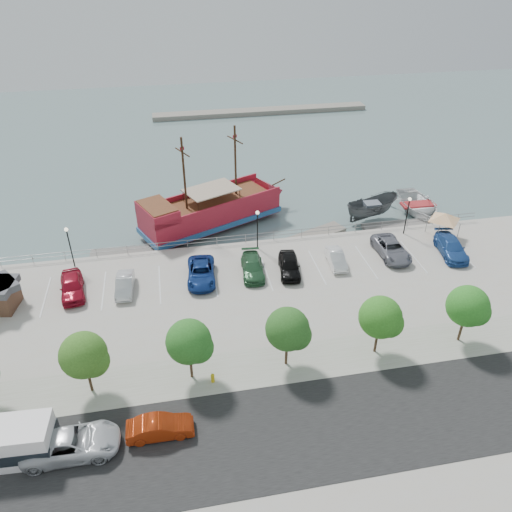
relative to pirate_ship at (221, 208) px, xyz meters
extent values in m
plane|color=slate|center=(2.73, -14.17, -1.94)|extent=(160.00, 160.00, 0.00)
cube|color=#B1A798|center=(2.73, -35.17, -1.54)|extent=(100.00, 58.00, 1.20)
cube|color=black|center=(2.73, -30.17, -0.93)|extent=(100.00, 8.00, 0.04)
cube|color=gray|center=(2.73, -24.17, -0.93)|extent=(100.00, 4.00, 0.05)
cylinder|color=gray|center=(2.73, -6.37, 0.01)|extent=(50.00, 0.06, 0.06)
cylinder|color=gray|center=(2.73, -6.37, -0.39)|extent=(50.00, 0.06, 0.06)
cube|color=gray|center=(12.73, 40.83, -1.54)|extent=(40.00, 3.00, 0.80)
cube|color=#A4192B|center=(-1.21, -0.55, -0.09)|extent=(16.23, 10.88, 2.54)
cube|color=#22548D|center=(-1.21, -0.55, -0.92)|extent=(16.61, 11.27, 0.59)
cone|color=#A4192B|center=(6.61, 2.99, -0.09)|extent=(4.78, 5.55, 4.68)
cube|color=#A4192B|center=(-6.98, -3.17, 1.86)|extent=(4.68, 5.65, 1.37)
cube|color=brown|center=(-6.98, -3.17, 2.59)|extent=(4.34, 5.21, 0.12)
cube|color=brown|center=(-0.77, -0.35, 1.23)|extent=(13.32, 9.14, 0.15)
cube|color=#A4192B|center=(-2.18, 1.58, 1.52)|extent=(14.29, 6.62, 0.68)
cube|color=#A4192B|center=(-0.24, -2.68, 1.52)|extent=(14.29, 6.62, 0.68)
cylinder|color=#382111|center=(1.90, 0.86, 5.18)|extent=(0.31, 0.31, 8.00)
cylinder|color=#382111|center=(-3.88, -1.76, 5.18)|extent=(0.31, 0.31, 8.00)
cylinder|color=#382111|center=(1.90, 0.86, 7.61)|extent=(1.33, 2.72, 0.14)
cylinder|color=#382111|center=(-3.88, -1.76, 7.61)|extent=(1.33, 2.72, 0.14)
cube|color=tan|center=(-1.03, -0.47, 2.64)|extent=(6.68, 5.71, 0.12)
cylinder|color=#382111|center=(7.23, 3.28, 1.08)|extent=(2.28, 1.14, 0.58)
imported|color=#4A4D50|center=(17.15, -2.38, -0.63)|extent=(7.20, 4.20, 2.62)
imported|color=white|center=(23.31, -1.69, -1.12)|extent=(5.85, 8.09, 1.65)
cube|color=slate|center=(-10.59, -4.97, -1.74)|extent=(7.33, 2.28, 0.42)
cube|color=gray|center=(9.68, -4.97, -1.73)|extent=(7.62, 4.87, 0.42)
cube|color=slate|center=(19.35, -4.97, -1.72)|extent=(7.83, 2.48, 0.44)
cylinder|color=slate|center=(21.19, -7.75, 0.04)|extent=(0.06, 0.06, 1.98)
cylinder|color=slate|center=(23.52, -7.70, 0.04)|extent=(0.06, 0.06, 1.98)
cylinder|color=slate|center=(21.24, -10.09, 0.04)|extent=(0.06, 0.06, 1.98)
cylinder|color=slate|center=(23.57, -10.04, 0.04)|extent=(0.06, 0.06, 1.98)
pyramid|color=white|center=(22.38, -8.90, 1.80)|extent=(3.85, 3.85, 0.81)
imported|color=silver|center=(-12.97, -29.07, -0.13)|extent=(5.86, 2.71, 1.63)
imported|color=#A72D0C|center=(-7.62, -28.81, -0.24)|extent=(4.26, 1.51, 1.40)
cylinder|color=gold|center=(-3.84, -24.97, -0.62)|extent=(0.26, 0.26, 0.64)
sphere|color=gold|center=(-3.84, -24.97, -0.28)|extent=(0.28, 0.28, 0.28)
cylinder|color=black|center=(-15.27, -7.67, 1.06)|extent=(0.12, 0.12, 4.00)
sphere|color=#FFF2CC|center=(-15.27, -7.67, 3.16)|extent=(0.36, 0.36, 0.36)
cylinder|color=black|center=(2.73, -7.67, 1.06)|extent=(0.12, 0.12, 4.00)
sphere|color=#FFF2CC|center=(2.73, -7.67, 3.16)|extent=(0.36, 0.36, 0.36)
cylinder|color=black|center=(18.73, -7.67, 1.06)|extent=(0.12, 0.12, 4.00)
sphere|color=#FFF2CC|center=(18.73, -7.67, 3.16)|extent=(0.36, 0.36, 0.36)
cylinder|color=#473321|center=(-12.27, -24.17, 0.16)|extent=(0.20, 0.20, 2.20)
sphere|color=#33621D|center=(-12.27, -24.17, 2.46)|extent=(3.20, 3.20, 3.20)
sphere|color=#33621D|center=(-11.67, -24.47, 2.06)|extent=(2.20, 2.20, 2.20)
cylinder|color=#473321|center=(-5.27, -24.17, 0.16)|extent=(0.20, 0.20, 2.20)
sphere|color=#245E1E|center=(-5.27, -24.17, 2.46)|extent=(3.20, 3.20, 3.20)
sphere|color=#245E1E|center=(-4.67, -24.47, 2.06)|extent=(2.20, 2.20, 2.20)
cylinder|color=#473321|center=(1.73, -24.17, 0.16)|extent=(0.20, 0.20, 2.20)
sphere|color=#25551D|center=(1.73, -24.17, 2.46)|extent=(3.20, 3.20, 3.20)
sphere|color=#25551D|center=(2.33, -24.47, 2.06)|extent=(2.20, 2.20, 2.20)
cylinder|color=#473321|center=(8.73, -24.17, 0.16)|extent=(0.20, 0.20, 2.20)
sphere|color=#2C6E1D|center=(8.73, -24.17, 2.46)|extent=(3.20, 3.20, 3.20)
sphere|color=#2C6E1D|center=(9.33, -24.47, 2.06)|extent=(2.20, 2.20, 2.20)
cylinder|color=#473321|center=(15.73, -24.17, 0.16)|extent=(0.20, 0.20, 2.20)
sphere|color=#276F1F|center=(15.73, -24.17, 2.46)|extent=(3.20, 3.20, 3.20)
sphere|color=#276F1F|center=(16.33, -24.47, 2.06)|extent=(2.20, 2.20, 2.20)
imported|color=maroon|center=(-14.87, -12.18, -0.11)|extent=(2.68, 5.14, 1.67)
imported|color=silver|center=(-10.31, -12.60, -0.26)|extent=(1.64, 4.21, 1.37)
imported|color=navy|center=(-3.41, -12.11, -0.19)|extent=(2.96, 5.63, 1.51)
imported|color=#2C5E38|center=(1.42, -12.01, -0.23)|extent=(2.42, 5.09, 1.43)
imported|color=black|center=(4.86, -12.49, -0.15)|extent=(2.50, 4.87, 1.59)
imported|color=white|center=(9.66, -11.98, -0.28)|extent=(1.64, 4.09, 1.32)
imported|color=slate|center=(15.55, -11.49, -0.18)|extent=(2.60, 5.53, 1.53)
imported|color=#27529C|center=(21.52, -12.36, -0.15)|extent=(3.04, 5.72, 1.58)
camera|label=1|loc=(-5.50, -50.27, 25.94)|focal=35.00mm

